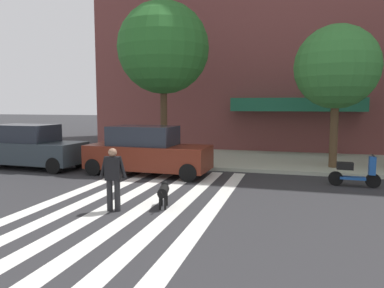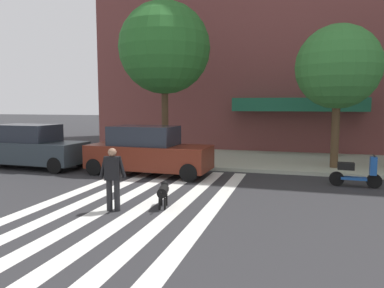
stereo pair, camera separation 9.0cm
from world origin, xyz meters
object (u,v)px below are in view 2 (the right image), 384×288
object	(u,v)px
parked_car_behind_first	(148,151)
dog_on_leash	(163,191)
street_tree_nearest	(164,48)
pedestrian_dog_walker	(113,176)
parked_scooter	(355,173)
street_tree_middle	(338,67)
parked_car_near_curb	(30,147)

from	to	relation	value
parked_car_behind_first	dog_on_leash	world-z (taller)	parked_car_behind_first
street_tree_nearest	pedestrian_dog_walker	xyz separation A→B (m)	(1.32, -7.40, -4.34)
parked_scooter	street_tree_middle	xyz separation A→B (m)	(-0.40, 2.96, 3.76)
parked_scooter	parked_car_behind_first	bearing A→B (deg)	179.00
street_tree_nearest	dog_on_leash	size ratio (longest dim) A/B	7.32
dog_on_leash	parked_car_near_curb	bearing A→B (deg)	151.86
parked_car_near_curb	street_tree_middle	distance (m)	13.42
parked_car_near_curb	parked_scooter	bearing A→B (deg)	-0.58
street_tree_middle	pedestrian_dog_walker	distance (m)	10.30
street_tree_middle	dog_on_leash	distance (m)	9.34
parked_scooter	street_tree_nearest	size ratio (longest dim) A/B	0.23
dog_on_leash	street_tree_nearest	bearing A→B (deg)	109.98
parked_car_near_curb	parked_scooter	world-z (taller)	parked_car_near_curb
pedestrian_dog_walker	parked_scooter	bearing A→B (deg)	36.33
dog_on_leash	pedestrian_dog_walker	bearing A→B (deg)	-148.26
parked_car_behind_first	street_tree_nearest	world-z (taller)	street_tree_nearest
parked_scooter	pedestrian_dog_walker	bearing A→B (deg)	-143.67
parked_car_behind_first	pedestrian_dog_walker	xyz separation A→B (m)	(1.11, -4.85, 0.01)
parked_car_near_curb	pedestrian_dog_walker	xyz separation A→B (m)	(6.67, -4.85, 0.02)
parked_scooter	pedestrian_dog_walker	xyz separation A→B (m)	(-6.42, -4.72, 0.45)
parked_car_near_curb	pedestrian_dog_walker	distance (m)	8.25
street_tree_nearest	parked_car_near_curb	bearing A→B (deg)	-154.50
street_tree_middle	dog_on_leash	bearing A→B (deg)	-125.05
street_tree_middle	pedestrian_dog_walker	xyz separation A→B (m)	(-6.02, -7.68, -3.31)
parked_car_behind_first	parked_scooter	xyz separation A→B (m)	(7.53, -0.13, -0.43)
dog_on_leash	street_tree_middle	bearing A→B (deg)	54.95
parked_car_behind_first	street_tree_nearest	distance (m)	5.05
parked_car_near_curb	street_tree_nearest	distance (m)	7.35
street_tree_middle	pedestrian_dog_walker	size ratio (longest dim) A/B	3.54
street_tree_middle	dog_on_leash	world-z (taller)	street_tree_middle
parked_scooter	dog_on_leash	size ratio (longest dim) A/B	1.66
dog_on_leash	parked_scooter	bearing A→B (deg)	37.24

